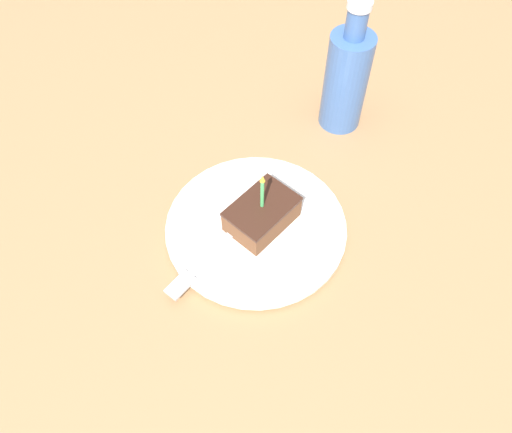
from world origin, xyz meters
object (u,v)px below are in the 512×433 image
Objects in this scene: bottle at (346,78)px; cake_slice at (262,214)px; plate at (256,227)px; fork at (209,256)px.

cake_slice is at bearing -78.67° from bottle.
plate is 0.09m from fork.
cake_slice is 0.29m from bottle.
plate is at bearing -111.28° from cake_slice.
plate is 0.03m from cake_slice.
cake_slice is (0.00, 0.01, 0.03)m from plate.
bottle is at bearing 101.33° from cake_slice.
fork is at bearing -97.63° from plate.
cake_slice is at bearing 68.72° from plate.
cake_slice reaches higher than plate.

